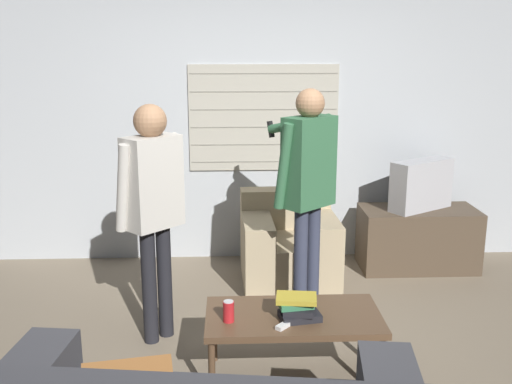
# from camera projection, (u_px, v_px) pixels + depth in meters

# --- Properties ---
(ground_plane) EXTENTS (16.00, 16.00, 0.00)m
(ground_plane) POSITION_uv_depth(u_px,v_px,m) (269.00, 364.00, 3.82)
(ground_plane) COLOR #7F705B
(wall_back) EXTENTS (5.20, 0.08, 2.55)m
(wall_back) POSITION_uv_depth(u_px,v_px,m) (256.00, 123.00, 5.47)
(wall_back) COLOR #ADB2B7
(wall_back) RESTS_ON ground_plane
(armchair_beige) EXTENTS (0.81, 0.81, 0.75)m
(armchair_beige) POSITION_uv_depth(u_px,v_px,m) (288.00, 246.00, 5.08)
(armchair_beige) COLOR tan
(armchair_beige) RESTS_ON ground_plane
(coffee_table) EXTENTS (1.04, 0.55, 0.43)m
(coffee_table) POSITION_uv_depth(u_px,v_px,m) (293.00, 320.00, 3.57)
(coffee_table) COLOR brown
(coffee_table) RESTS_ON ground_plane
(tv_stand) EXTENTS (1.03, 0.49, 0.55)m
(tv_stand) POSITION_uv_depth(u_px,v_px,m) (418.00, 238.00, 5.39)
(tv_stand) COLOR #4C3D2D
(tv_stand) RESTS_ON ground_plane
(tv) EXTENTS (0.62, 0.49, 0.44)m
(tv) POSITION_uv_depth(u_px,v_px,m) (421.00, 185.00, 5.28)
(tv) COLOR #B2B2B7
(tv) RESTS_ON tv_stand
(person_left_standing) EXTENTS (0.46, 0.74, 1.62)m
(person_left_standing) POSITION_uv_depth(u_px,v_px,m) (152.00, 196.00, 3.92)
(person_left_standing) COLOR black
(person_left_standing) RESTS_ON ground_plane
(person_right_standing) EXTENTS (0.48, 0.82, 1.69)m
(person_right_standing) POSITION_uv_depth(u_px,v_px,m) (307.00, 177.00, 4.25)
(person_right_standing) COLOR #33384C
(person_right_standing) RESTS_ON ground_plane
(book_stack) EXTENTS (0.27, 0.20, 0.14)m
(book_stack) POSITION_uv_depth(u_px,v_px,m) (298.00, 308.00, 3.49)
(book_stack) COLOR black
(book_stack) RESTS_ON coffee_table
(soda_can) EXTENTS (0.07, 0.07, 0.13)m
(soda_can) POSITION_uv_depth(u_px,v_px,m) (229.00, 311.00, 3.45)
(soda_can) COLOR red
(soda_can) RESTS_ON coffee_table
(spare_remote) EXTENTS (0.12, 0.12, 0.02)m
(spare_remote) POSITION_uv_depth(u_px,v_px,m) (285.00, 325.00, 3.40)
(spare_remote) COLOR white
(spare_remote) RESTS_ON coffee_table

